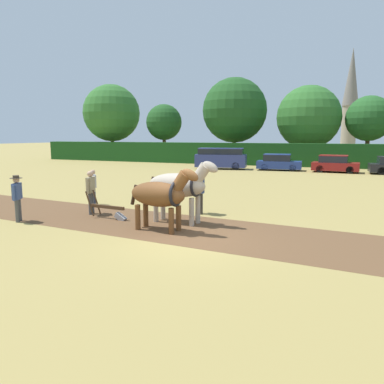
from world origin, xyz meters
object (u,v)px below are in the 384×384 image
Objects in this scene: farmer_at_plow at (91,189)px; farmer_onlooker_left at (17,195)px; tree_left at (164,122)px; parked_car_left at (279,163)px; tree_center_right at (369,119)px; draft_horse_lead_left at (161,194)px; farmer_onlooker_right at (93,185)px; tree_far_left at (112,113)px; tree_center at (309,117)px; parked_van at (221,158)px; tree_center_left at (235,110)px; church_spire at (350,98)px; farmer_beside_team at (200,188)px; plow at (110,210)px; draft_horse_lead_right at (179,186)px; parked_car_center_left at (335,164)px.

farmer_at_plow reaches higher than farmer_onlooker_left.
tree_left reaches higher than parked_car_left.
tree_center_right is 4.18× the size of farmer_at_plow.
draft_horse_lead_left is 1.55× the size of farmer_onlooker_left.
tree_left is 2.64× the size of draft_horse_lead_left.
draft_horse_lead_left is at bearing -79.06° from farmer_onlooker_right.
tree_left is (7.52, 0.47, -1.29)m from tree_far_left.
tree_center is 1.74× the size of parked_van.
tree_center_left is at bearing -176.46° from tree_center_right.
tree_center_right is 0.38× the size of church_spire.
tree_left is 3.92× the size of farmer_beside_team.
tree_left is at bearing 82.20° from farmer_beside_team.
farmer_at_plow is 0.98× the size of farmer_beside_team.
plow is at bearing -101.20° from parked_car_left.
draft_horse_lead_left is at bearing -53.11° from tree_far_left.
tree_center_right is at bearing 47.36° from parked_car_left.
parked_van is at bearing -25.42° from tree_far_left.
draft_horse_lead_right reaches higher than parked_car_center_left.
parked_van is (1.61, -9.73, -5.05)m from tree_center_left.
tree_center is (24.88, 1.84, -0.93)m from tree_far_left.
tree_center reaches higher than parked_car_center_left.
church_spire reaches higher than plow.
tree_center_left reaches higher than tree_center.
farmer_onlooker_right is at bearing 165.55° from draft_horse_lead_right.
tree_center_right reaches higher than plow.
farmer_onlooker_right is at bearing -99.04° from church_spire.
farmer_at_plow is at bearing -95.62° from parked_van.
draft_horse_lead_left is 5.85m from farmer_onlooker_right.
tree_center reaches higher than tree_center_right.
farmer_at_plow is 2.10m from farmer_onlooker_right.
parked_van is at bearing -140.47° from tree_center_right.
tree_center is at bearing 92.03° from draft_horse_lead_left.
tree_left is at bearing -175.50° from tree_center.
farmer_onlooker_right is at bearing -98.67° from parked_van.
tree_far_left reaches higher than plow.
tree_left reaches higher than farmer_onlooker_left.
tree_left is at bearing 159.87° from parked_car_center_left.
tree_center_left is at bearing 106.47° from draft_horse_lead_left.
plow is at bearing -37.26° from farmer_at_plow.
tree_left is 3.98× the size of plow.
farmer_onlooker_right is (11.10, -28.97, -3.84)m from tree_left.
tree_center is 32.30m from draft_horse_lead_right.
tree_far_left is 38.71m from draft_horse_lead_right.
farmer_at_plow is at bearing 166.52° from farmer_beside_team.
tree_center_left is at bearing 122.05° from parked_car_left.
tree_left is at bearing 122.01° from draft_horse_lead_right.
parked_van is (-12.88, -10.63, -3.89)m from tree_center_right.
plow is 1.03× the size of farmer_onlooker_left.
farmer_onlooker_left is 0.34× the size of parked_van.
draft_horse_lead_left is 0.69× the size of parked_car_center_left.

